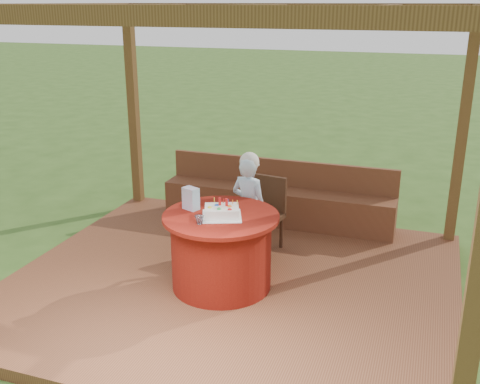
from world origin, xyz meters
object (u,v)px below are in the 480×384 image
Objects in this scene: chair at (266,211)px; drinking_glass at (199,220)px; gift_bag at (191,198)px; birthday_cake at (222,211)px; elderly_woman at (249,206)px; table at (221,250)px; bench at (277,202)px.

drinking_glass is at bearing -100.84° from chair.
drinking_glass is (0.23, -0.34, -0.07)m from gift_bag.
birthday_cake is (-0.13, -1.08, 0.36)m from chair.
gift_bag is at bearing -116.26° from chair.
table is at bearing -94.69° from elderly_woman.
gift_bag is at bearing 124.90° from drinking_glass.
bench is 3.53× the size of chair.
chair is 3.80× the size of gift_bag.
birthday_cake is 2.16× the size of gift_bag.
gift_bag reaches higher than birthday_cake.
elderly_woman reaches higher than birthday_cake.
chair is 1.14m from birthday_cake.
gift_bag is at bearing 166.10° from birthday_cake.
birthday_cake is (-0.03, -0.74, 0.20)m from elderly_woman.
chair is at bearing 87.00° from gift_bag.
bench is at bearing 89.05° from birthday_cake.
table is 13.15× the size of drinking_glass.
table is 0.52m from drinking_glass.
table is 0.93× the size of elderly_woman.
gift_bag is at bearing -102.22° from bench.
birthday_cake is at bearing -96.61° from chair.
elderly_woman is 14.12× the size of drinking_glass.
birthday_cake is at bearing 9.36° from gift_bag.
bench reaches higher than table.
bench is 13.41× the size of gift_bag.
elderly_woman reaches higher than drinking_glass.
drinking_glass is (-0.16, -2.16, 0.54)m from bench.
gift_bag reaches higher than table.
table is at bearing -98.16° from chair.
table is 1.05m from chair.
bench is at bearing 90.10° from elderly_woman.
gift_bag is 2.57× the size of drinking_glass.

